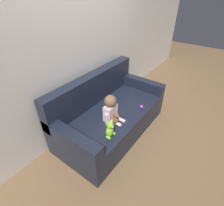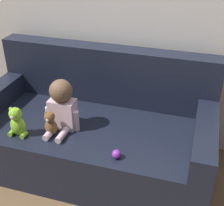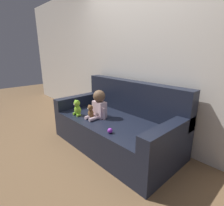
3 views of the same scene
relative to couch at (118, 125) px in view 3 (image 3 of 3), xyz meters
The scene contains 7 objects.
ground_plane 0.32m from the couch, 90.00° to the right, with size 12.00×12.00×0.00m, color brown.
wall_back 1.10m from the couch, 90.00° to the left, with size 8.00×0.05×2.60m.
couch is the anchor object (origin of this frame).
person_baby 0.43m from the couch, 136.31° to the right, with size 0.28×0.31×0.41m.
teddy_bear_brown 0.46m from the couch, 128.41° to the right, with size 0.10×0.09×0.20m.
plush_toy_side 0.67m from the couch, 141.43° to the right, with size 0.14×0.11×0.24m.
toy_ball 0.55m from the couch, 54.40° to the right, with size 0.06×0.06×0.06m.
Camera 3 is at (1.73, -1.65, 1.39)m, focal length 28.00 mm.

